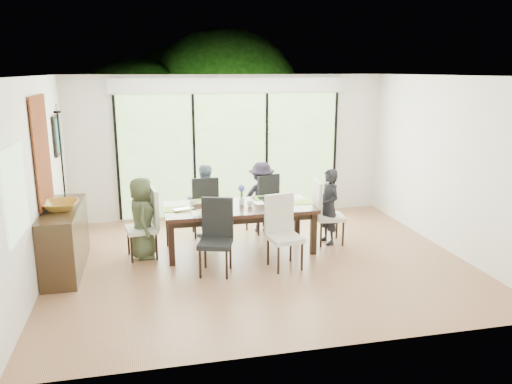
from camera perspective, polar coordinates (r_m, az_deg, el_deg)
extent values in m
cube|color=brown|center=(7.54, 0.41, -7.89)|extent=(6.00, 5.00, 0.01)
cube|color=white|center=(7.01, 0.45, 13.18)|extent=(6.00, 5.00, 0.01)
cube|color=silver|center=(9.58, -2.93, 5.19)|extent=(6.00, 0.02, 2.70)
cube|color=silver|center=(4.81, 7.13, -3.61)|extent=(6.00, 0.02, 2.70)
cube|color=beige|center=(7.12, -23.89, 1.02)|extent=(0.02, 5.00, 2.70)
cube|color=beige|center=(8.34, 21.06, 3.00)|extent=(0.02, 5.00, 2.70)
cube|color=#598C3F|center=(9.56, -2.88, 4.27)|extent=(4.20, 0.02, 2.30)
cube|color=white|center=(9.42, -2.97, 12.08)|extent=(4.40, 0.06, 0.28)
cube|color=black|center=(9.44, -15.57, 3.65)|extent=(0.05, 0.04, 2.30)
cube|color=black|center=(9.46, -7.06, 4.08)|extent=(0.05, 0.04, 2.30)
cube|color=black|center=(9.69, 1.23, 4.41)|extent=(0.05, 0.04, 2.30)
cube|color=black|center=(10.11, 8.99, 4.64)|extent=(0.05, 0.04, 2.30)
cube|color=#8CAD7F|center=(5.94, -25.82, -0.05)|extent=(0.02, 0.90, 1.00)
cube|color=#4F3C22|center=(10.73, -3.63, -1.53)|extent=(6.00, 1.80, 0.10)
cube|color=brown|center=(11.36, -4.31, 2.44)|extent=(6.00, 0.08, 0.06)
sphere|color=#14380F|center=(12.10, -13.60, 7.06)|extent=(3.20, 3.20, 3.20)
sphere|color=#14380F|center=(12.82, -3.66, 9.38)|extent=(4.00, 4.00, 4.00)
sphere|color=#14380F|center=(12.51, 5.19, 6.76)|extent=(2.80, 2.80, 2.80)
sphere|color=#14380F|center=(13.41, -8.39, 8.69)|extent=(3.60, 3.60, 3.60)
cube|color=black|center=(7.77, -1.94, -1.79)|extent=(2.31, 1.06, 0.06)
cube|color=black|center=(7.80, -1.93, -2.40)|extent=(2.12, 0.87, 0.10)
cube|color=black|center=(7.36, -9.63, -5.84)|extent=(0.09, 0.09, 0.66)
cube|color=black|center=(7.75, 6.58, -4.72)|extent=(0.09, 0.09, 0.66)
cube|color=black|center=(8.17, -9.95, -3.85)|extent=(0.09, 0.09, 0.66)
cube|color=black|center=(8.53, 4.71, -2.94)|extent=(0.09, 0.09, 0.66)
imported|color=#3E4830|center=(7.68, -12.87, -2.91)|extent=(0.37, 0.58, 1.24)
imported|color=black|center=(8.18, 8.31, -1.66)|extent=(0.47, 0.64, 1.24)
imported|color=#6E84A0|center=(8.52, -5.93, -0.96)|extent=(0.63, 0.46, 1.24)
imported|color=#221C2A|center=(8.69, 0.63, -0.60)|extent=(0.61, 0.42, 1.24)
cube|color=#8FA83C|center=(7.66, -8.95, -1.95)|extent=(0.42, 0.31, 0.01)
cube|color=#89AB3D|center=(7.99, 4.78, -1.17)|extent=(0.42, 0.31, 0.01)
cube|color=#9EC446|center=(8.08, -5.60, -1.01)|extent=(0.42, 0.31, 0.01)
cube|color=#72AA3C|center=(8.26, 1.31, -0.63)|extent=(0.42, 0.31, 0.01)
cube|color=white|center=(7.40, -5.70, -2.40)|extent=(0.42, 0.31, 0.01)
cube|color=black|center=(8.04, -4.85, -1.00)|extent=(0.25, 0.17, 0.01)
cube|color=black|center=(8.20, 1.05, -0.68)|extent=(0.23, 0.16, 0.01)
cube|color=white|center=(7.87, 3.15, -1.37)|extent=(0.29, 0.21, 0.00)
cube|color=white|center=(7.40, -5.71, -2.29)|extent=(0.25, 0.25, 0.02)
cube|color=orange|center=(7.39, -5.71, -2.17)|extent=(0.19, 0.19, 0.01)
cylinder|color=silver|center=(7.81, -1.65, -1.06)|extent=(0.08, 0.08, 0.12)
cylinder|color=#337226|center=(7.78, -1.65, -0.24)|extent=(0.04, 0.04, 0.15)
sphere|color=#5754D3|center=(7.76, -1.66, 0.45)|extent=(0.11, 0.11, 0.11)
imported|color=silver|center=(7.56, -8.14, -2.04)|extent=(0.37, 0.29, 0.02)
imported|color=white|center=(7.81, -7.20, -1.26)|extent=(0.13, 0.13, 0.09)
imported|color=white|center=(7.69, -0.70, -1.40)|extent=(0.14, 0.14, 0.09)
imported|color=white|center=(8.03, 3.55, -0.75)|extent=(0.14, 0.14, 0.09)
imported|color=white|center=(7.86, -0.21, -1.33)|extent=(0.16, 0.22, 0.02)
cube|color=black|center=(7.56, -21.00, -5.04)|extent=(0.46, 1.63, 0.92)
imported|color=olive|center=(7.32, -21.45, -1.45)|extent=(0.48, 0.48, 0.12)
cylinder|color=black|center=(7.76, -20.94, -0.87)|extent=(0.10, 0.10, 0.04)
cylinder|color=black|center=(7.64, -21.35, 3.79)|extent=(0.02, 0.02, 1.27)
cylinder|color=black|center=(7.56, -21.77, 8.49)|extent=(0.10, 0.10, 0.03)
cylinder|color=silver|center=(7.56, -21.81, 8.95)|extent=(0.04, 0.04, 0.10)
cube|color=#983916|center=(7.44, -23.27, 4.33)|extent=(0.02, 1.00, 1.50)
cube|color=black|center=(8.70, -21.79, 6.02)|extent=(0.03, 0.55, 0.65)
cube|color=#174B49|center=(8.70, -21.66, 6.03)|extent=(0.01, 0.45, 0.55)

